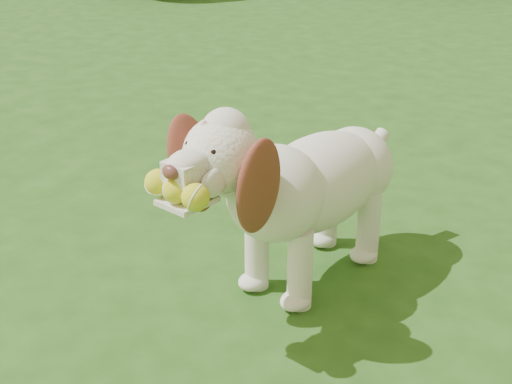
% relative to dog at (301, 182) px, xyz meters
% --- Properties ---
extents(ground, '(80.00, 80.00, 0.00)m').
position_rel_dog_xyz_m(ground, '(-0.32, -0.43, -0.47)').
color(ground, '#1F4714').
rests_on(ground, ground).
extents(dog, '(0.67, 1.36, 0.89)m').
position_rel_dog_xyz_m(dog, '(0.00, 0.00, 0.00)').
color(dog, silver).
rests_on(dog, ground).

